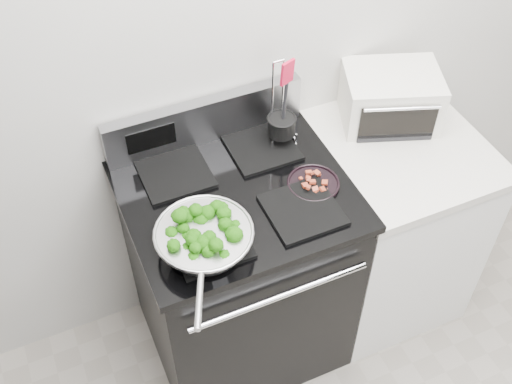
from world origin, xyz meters
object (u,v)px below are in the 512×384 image
gas_range (239,270)px  toaster_oven (391,97)px  skillet (204,238)px  utensil_holder (281,130)px  bacon_plate (313,181)px

gas_range → toaster_oven: bearing=12.5°
skillet → toaster_oven: toaster_oven is taller
utensil_holder → toaster_oven: size_ratio=0.87×
gas_range → utensil_holder: 0.61m
utensil_holder → skillet: bearing=-161.1°
bacon_plate → utensil_holder: 0.25m
bacon_plate → toaster_oven: size_ratio=0.43×
skillet → bacon_plate: skillet is taller
toaster_oven → skillet: bearing=-139.1°
skillet → toaster_oven: bearing=44.5°
skillet → utensil_holder: size_ratio=1.29×
skillet → utensil_holder: bearing=62.4°
skillet → utensil_holder: utensil_holder is taller
skillet → bacon_plate: bearing=37.4°
gas_range → bacon_plate: bearing=-16.7°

